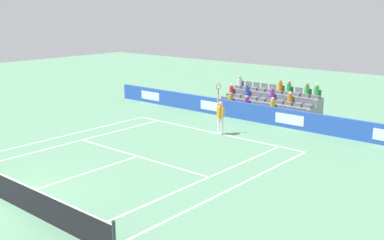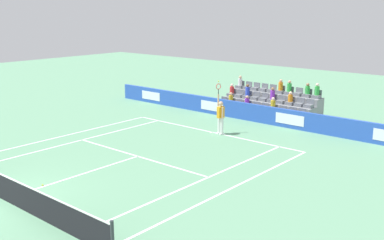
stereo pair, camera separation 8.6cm
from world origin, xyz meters
The scene contains 14 objects.
ground_plane centered at (0.00, 0.00, 0.00)m, with size 80.00×80.00×0.00m, color #669E77.
line_baseline centered at (0.00, -11.89, 0.00)m, with size 10.97×0.10×0.01m, color white.
line_service centered at (0.00, -6.40, 0.00)m, with size 8.23×0.10×0.01m, color white.
line_centre_service centered at (0.00, -3.20, 0.00)m, with size 0.10×6.40×0.01m, color white.
line_singles_sideline_left centered at (4.12, -5.95, 0.00)m, with size 0.10×11.89×0.01m, color white.
line_singles_sideline_right centered at (-4.12, -5.95, 0.00)m, with size 0.10×11.89×0.01m, color white.
line_doubles_sideline_left centered at (5.49, -5.95, 0.00)m, with size 0.10×11.89×0.01m, color white.
line_doubles_sideline_right centered at (-5.49, -5.95, 0.00)m, with size 0.10×11.89×0.01m, color white.
line_centre_mark centered at (0.00, -11.79, 0.00)m, with size 0.10×0.20×0.01m, color white.
sponsor_barrier centered at (0.00, -15.44, 0.52)m, with size 21.96×0.22×1.04m.
tennis_net centered at (0.00, 0.00, 0.49)m, with size 11.97×0.10×1.07m.
tennis_player centered at (-0.55, -11.87, 0.99)m, with size 0.51×0.41×2.85m.
stadium_stand centered at (0.00, -17.75, 0.56)m, with size 6.20×2.85×2.18m.
loose_tennis_ball centered at (0.09, -1.61, 0.03)m, with size 0.07×0.07×0.07m, color #D1E533.
Camera 1 is at (-14.78, 7.20, 6.52)m, focal length 43.24 mm.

